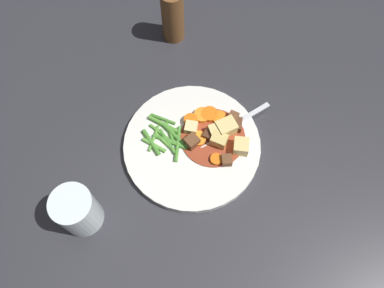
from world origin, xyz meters
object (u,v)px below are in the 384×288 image
(carrot_slice_2, at_px, (192,121))
(fork, at_px, (232,125))
(carrot_slice_0, at_px, (219,118))
(potato_chunk_3, at_px, (241,146))
(meat_chunk_1, at_px, (233,118))
(meat_chunk_3, at_px, (227,160))
(carrot_slice_1, at_px, (198,139))
(meat_chunk_2, at_px, (236,125))
(carrot_slice_5, at_px, (210,114))
(potato_chunk_1, at_px, (219,139))
(meat_chunk_4, at_px, (209,136))
(water_glass, at_px, (77,211))
(potato_chunk_2, at_px, (218,132))
(dinner_plate, at_px, (192,146))
(carrot_slice_3, at_px, (202,115))
(potato_chunk_0, at_px, (193,128))
(pepper_mill, at_px, (173,16))
(potato_chunk_4, at_px, (226,127))
(carrot_slice_4, at_px, (216,159))
(meat_chunk_0, at_px, (192,141))

(carrot_slice_2, bearing_deg, fork, -8.83)
(carrot_slice_0, bearing_deg, potato_chunk_3, -62.55)
(meat_chunk_1, relative_size, meat_chunk_3, 1.03)
(carrot_slice_1, bearing_deg, meat_chunk_2, 17.41)
(carrot_slice_1, xyz_separation_m, carrot_slice_5, (0.03, 0.05, 0.00))
(carrot_slice_1, distance_m, potato_chunk_3, 0.09)
(meat_chunk_1, bearing_deg, potato_chunk_1, -124.57)
(meat_chunk_4, bearing_deg, carrot_slice_2, 131.31)
(meat_chunk_1, distance_m, water_glass, 0.35)
(carrot_slice_1, distance_m, meat_chunk_1, 0.08)
(potato_chunk_1, relative_size, potato_chunk_2, 0.91)
(dinner_plate, bearing_deg, meat_chunk_2, 20.07)
(carrot_slice_0, height_order, potato_chunk_1, potato_chunk_1)
(carrot_slice_3, height_order, carrot_slice_5, same)
(carrot_slice_0, xyz_separation_m, potato_chunk_0, (-0.06, -0.02, 0.00))
(meat_chunk_2, distance_m, pepper_mill, 0.29)
(dinner_plate, relative_size, potato_chunk_1, 8.94)
(fork, bearing_deg, carrot_slice_3, 157.68)
(potato_chunk_2, distance_m, pepper_mill, 0.29)
(potato_chunk_0, xyz_separation_m, potato_chunk_4, (0.07, -0.01, 0.00))
(potato_chunk_0, height_order, meat_chunk_4, potato_chunk_0)
(potato_chunk_2, height_order, fork, potato_chunk_2)
(potato_chunk_0, relative_size, potato_chunk_2, 0.73)
(meat_chunk_1, relative_size, fork, 0.14)
(carrot_slice_4, height_order, carrot_slice_5, carrot_slice_5)
(meat_chunk_4, bearing_deg, meat_chunk_1, 35.02)
(carrot_slice_5, bearing_deg, potato_chunk_3, -54.74)
(meat_chunk_2, bearing_deg, carrot_slice_2, 169.43)
(carrot_slice_4, bearing_deg, meat_chunk_0, 138.53)
(potato_chunk_2, distance_m, meat_chunk_3, 0.06)
(carrot_slice_3, relative_size, pepper_mill, 0.27)
(potato_chunk_1, distance_m, fork, 0.05)
(carrot_slice_3, distance_m, meat_chunk_2, 0.07)
(carrot_slice_0, xyz_separation_m, potato_chunk_2, (-0.01, -0.04, 0.01))
(carrot_slice_3, height_order, potato_chunk_0, potato_chunk_0)
(potato_chunk_4, bearing_deg, carrot_slice_5, 130.43)
(meat_chunk_2, xyz_separation_m, water_glass, (-0.30, -0.17, 0.02))
(potato_chunk_0, xyz_separation_m, pepper_mill, (-0.03, 0.26, 0.04))
(meat_chunk_0, distance_m, pepper_mill, 0.29)
(potato_chunk_3, xyz_separation_m, fork, (-0.01, 0.05, -0.01))
(potato_chunk_1, bearing_deg, carrot_slice_3, 116.09)
(potato_chunk_2, distance_m, potato_chunk_3, 0.06)
(carrot_slice_2, bearing_deg, carrot_slice_5, 19.37)
(carrot_slice_3, bearing_deg, meat_chunk_3, -68.42)
(meat_chunk_1, bearing_deg, water_glass, -148.29)
(carrot_slice_3, relative_size, fork, 0.21)
(meat_chunk_2, distance_m, meat_chunk_4, 0.06)
(carrot_slice_4, relative_size, potato_chunk_3, 0.77)
(potato_chunk_0, height_order, potato_chunk_2, potato_chunk_2)
(potato_chunk_1, height_order, meat_chunk_2, potato_chunk_1)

